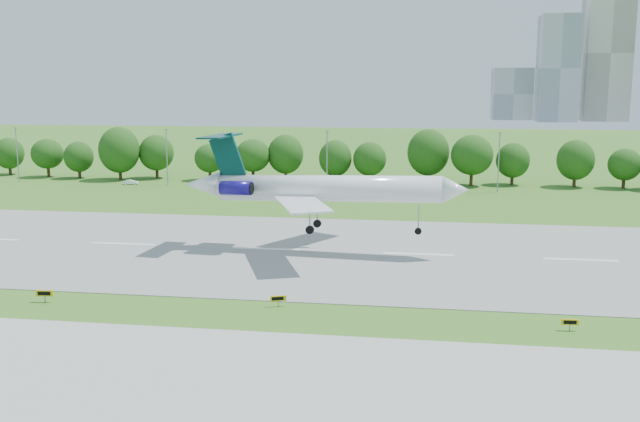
% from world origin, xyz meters
% --- Properties ---
extents(ground, '(600.00, 600.00, 0.00)m').
position_xyz_m(ground, '(0.00, 0.00, 0.00)').
color(ground, '#35661A').
rests_on(ground, ground).
extents(runway, '(400.00, 45.00, 0.08)m').
position_xyz_m(runway, '(0.00, 25.00, 0.04)').
color(runway, gray).
rests_on(runway, ground).
extents(taxiway, '(400.00, 23.00, 0.08)m').
position_xyz_m(taxiway, '(0.00, -18.00, 0.04)').
color(taxiway, '#ADADA8').
rests_on(taxiway, ground).
extents(tree_line, '(288.40, 8.40, 10.40)m').
position_xyz_m(tree_line, '(0.00, 92.00, 6.19)').
color(tree_line, '#382314').
rests_on(tree_line, ground).
extents(light_poles, '(175.90, 0.25, 12.19)m').
position_xyz_m(light_poles, '(-2.50, 82.00, 6.34)').
color(light_poles, gray).
rests_on(light_poles, ground).
extents(skyline, '(127.00, 52.00, 80.00)m').
position_xyz_m(skyline, '(100.16, 390.61, 30.46)').
color(skyline, '#B2B2B7').
rests_on(skyline, ground).
extents(airliner, '(37.09, 27.00, 12.64)m').
position_xyz_m(airliner, '(-13.53, 25.13, 8.45)').
color(airliner, white).
rests_on(airliner, ground).
extents(taxi_sign_left, '(1.77, 0.37, 1.23)m').
position_xyz_m(taxi_sign_left, '(-36.68, -1.10, 0.91)').
color(taxi_sign_left, gray).
rests_on(taxi_sign_left, ground).
extents(taxi_sign_centre, '(1.53, 0.70, 1.10)m').
position_xyz_m(taxi_sign_centre, '(-13.25, 1.05, 0.81)').
color(taxi_sign_centre, gray).
rests_on(taxi_sign_centre, ground).
extents(taxi_sign_right, '(1.50, 0.27, 1.05)m').
position_xyz_m(taxi_sign_right, '(13.74, -1.90, 0.78)').
color(taxi_sign_right, gray).
rests_on(taxi_sign_right, ground).
extents(service_vehicle_a, '(3.37, 1.77, 1.06)m').
position_xyz_m(service_vehicle_a, '(-63.28, 81.45, 0.53)').
color(service_vehicle_a, white).
rests_on(service_vehicle_a, ground).
extents(service_vehicle_b, '(3.77, 2.03, 1.22)m').
position_xyz_m(service_vehicle_b, '(-45.17, 80.68, 0.61)').
color(service_vehicle_b, silver).
rests_on(service_vehicle_b, ground).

